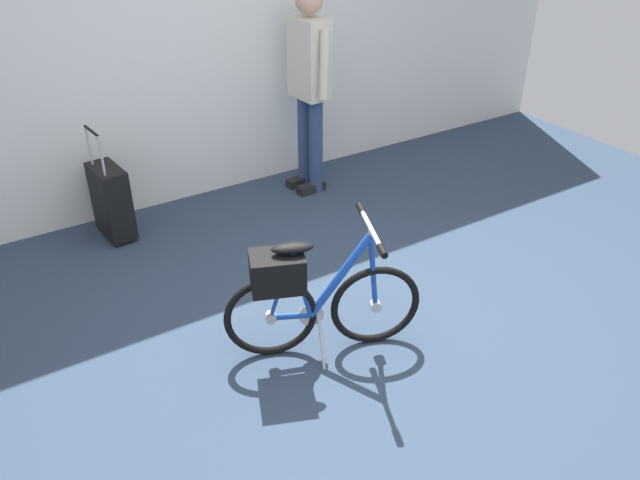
# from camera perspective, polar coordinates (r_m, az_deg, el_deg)

# --- Properties ---
(ground_plane) EXTENTS (7.51, 7.51, 0.00)m
(ground_plane) POSITION_cam_1_polar(r_m,az_deg,el_deg) (3.63, 3.91, -9.40)
(ground_plane) COLOR #2D3D51
(back_wall) EXTENTS (7.51, 0.10, 2.62)m
(back_wall) POSITION_cam_1_polar(r_m,az_deg,el_deg) (4.94, -12.24, 18.18)
(back_wall) COLOR white
(back_wall) RESTS_ON ground_plane
(folding_bike_foreground) EXTENTS (1.02, 0.58, 0.77)m
(folding_bike_foreground) POSITION_cam_1_polar(r_m,az_deg,el_deg) (3.36, -0.93, -4.99)
(folding_bike_foreground) COLOR black
(folding_bike_foreground) RESTS_ON ground_plane
(visitor_near_wall) EXTENTS (0.29, 0.54, 1.61)m
(visitor_near_wall) POSITION_cam_1_polar(r_m,az_deg,el_deg) (5.01, -0.97, 14.30)
(visitor_near_wall) COLOR navy
(visitor_near_wall) RESTS_ON ground_plane
(rolling_suitcase) EXTENTS (0.21, 0.38, 0.83)m
(rolling_suitcase) POSITION_cam_1_polar(r_m,az_deg,el_deg) (4.73, -18.37, 3.38)
(rolling_suitcase) COLOR black
(rolling_suitcase) RESTS_ON ground_plane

